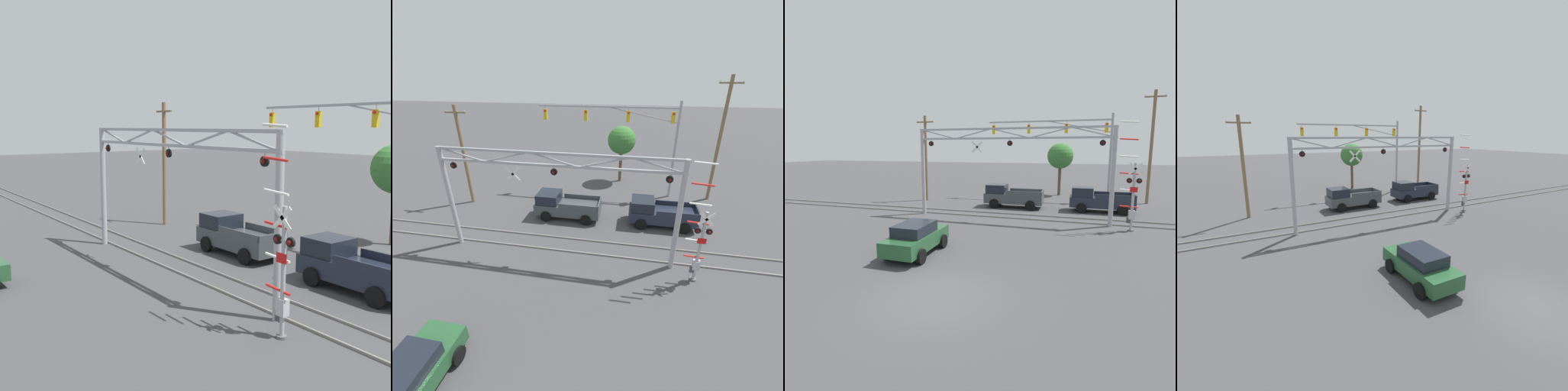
# 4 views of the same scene
# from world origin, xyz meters

# --- Properties ---
(rail_track_near) EXTENTS (80.00, 0.08, 0.10)m
(rail_track_near) POSITION_xyz_m (0.00, 12.77, 0.05)
(rail_track_near) COLOR gray
(rail_track_near) RESTS_ON ground_plane
(rail_track_far) EXTENTS (80.00, 0.08, 0.10)m
(rail_track_far) POSITION_xyz_m (0.00, 14.21, 0.05)
(rail_track_far) COLOR gray
(rail_track_far) RESTS_ON ground_plane
(crossing_gantry) EXTENTS (14.21, 0.31, 6.69)m
(crossing_gantry) POSITION_xyz_m (-0.01, 12.49, 4.42)
(crossing_gantry) COLOR #9EA0A5
(crossing_gantry) RESTS_ON ground_plane
(crossing_signal_mast) EXTENTS (1.49, 0.35, 6.90)m
(crossing_signal_mast) POSITION_xyz_m (8.02, 11.59, 2.33)
(crossing_signal_mast) COLOR #9EA0A5
(crossing_signal_mast) RESTS_ON ground_plane
(pickup_truck_lead) EXTENTS (5.09, 2.22, 2.02)m
(pickup_truck_lead) POSITION_xyz_m (-0.84, 17.24, 0.99)
(pickup_truck_lead) COLOR #3D4247
(pickup_truck_lead) RESTS_ON ground_plane
(pickup_truck_following) EXTENTS (4.99, 2.22, 2.02)m
(pickup_truck_following) POSITION_xyz_m (6.44, 17.37, 0.99)
(pickup_truck_following) COLOR #1E2333
(pickup_truck_following) RESTS_ON ground_plane
(utility_pole_left) EXTENTS (1.80, 0.28, 8.37)m
(utility_pole_left) POSITION_xyz_m (-9.72, 18.35, 4.33)
(utility_pole_left) COLOR brown
(utility_pole_left) RESTS_ON ground_plane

